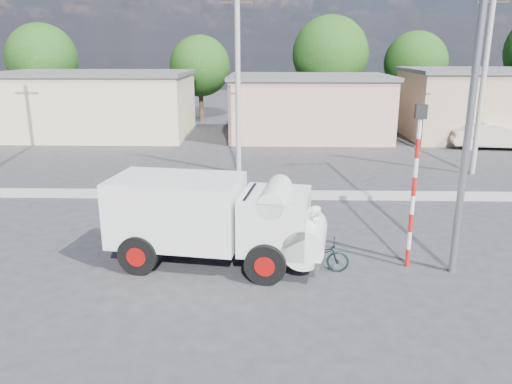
{
  "coord_description": "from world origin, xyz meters",
  "views": [
    {
      "loc": [
        -0.57,
        -11.04,
        5.7
      ],
      "look_at": [
        -0.97,
        4.16,
        1.3
      ],
      "focal_mm": 35.0,
      "sensor_mm": 36.0,
      "label": 1
    }
  ],
  "objects_px": {
    "cyclist": "(316,244)",
    "streetlight": "(467,80)",
    "bicycle": "(316,255)",
    "traffic_pole": "(415,174)",
    "car_cream": "(493,136)",
    "truck": "(217,218)"
  },
  "relations": [
    {
      "from": "bicycle",
      "to": "traffic_pole",
      "type": "xyz_separation_m",
      "value": [
        2.51,
        0.33,
        2.14
      ]
    },
    {
      "from": "car_cream",
      "to": "cyclist",
      "type": "bearing_deg",
      "value": 150.81
    },
    {
      "from": "traffic_pole",
      "to": "streetlight",
      "type": "relative_size",
      "value": 0.48
    },
    {
      "from": "traffic_pole",
      "to": "streetlight",
      "type": "height_order",
      "value": "streetlight"
    },
    {
      "from": "traffic_pole",
      "to": "streetlight",
      "type": "xyz_separation_m",
      "value": [
        0.94,
        -0.3,
        2.37
      ]
    },
    {
      "from": "car_cream",
      "to": "traffic_pole",
      "type": "height_order",
      "value": "traffic_pole"
    },
    {
      "from": "bicycle",
      "to": "car_cream",
      "type": "relative_size",
      "value": 0.37
    },
    {
      "from": "cyclist",
      "to": "car_cream",
      "type": "height_order",
      "value": "car_cream"
    },
    {
      "from": "cyclist",
      "to": "car_cream",
      "type": "distance_m",
      "value": 20.72
    },
    {
      "from": "traffic_pole",
      "to": "bicycle",
      "type": "bearing_deg",
      "value": -172.47
    },
    {
      "from": "truck",
      "to": "cyclist",
      "type": "relative_size",
      "value": 3.96
    },
    {
      "from": "bicycle",
      "to": "streetlight",
      "type": "bearing_deg",
      "value": -83.08
    },
    {
      "from": "truck",
      "to": "car_cream",
      "type": "relative_size",
      "value": 1.27
    },
    {
      "from": "cyclist",
      "to": "truck",
      "type": "bearing_deg",
      "value": 87.41
    },
    {
      "from": "truck",
      "to": "bicycle",
      "type": "distance_m",
      "value": 2.81
    },
    {
      "from": "bicycle",
      "to": "streetlight",
      "type": "height_order",
      "value": "streetlight"
    },
    {
      "from": "truck",
      "to": "streetlight",
      "type": "xyz_separation_m",
      "value": [
        6.09,
        -0.39,
        3.65
      ]
    },
    {
      "from": "car_cream",
      "to": "traffic_pole",
      "type": "relative_size",
      "value": 1.08
    },
    {
      "from": "bicycle",
      "to": "streetlight",
      "type": "distance_m",
      "value": 5.67
    },
    {
      "from": "cyclist",
      "to": "streetlight",
      "type": "distance_m",
      "value": 5.44
    },
    {
      "from": "streetlight",
      "to": "bicycle",
      "type": "bearing_deg",
      "value": -179.48
    },
    {
      "from": "car_cream",
      "to": "streetlight",
      "type": "bearing_deg",
      "value": 159.36
    }
  ]
}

